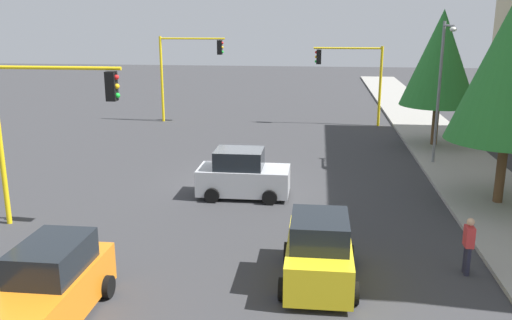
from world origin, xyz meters
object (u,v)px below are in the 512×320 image
Objects in this scene: traffic_signal_far_right at (186,62)px; street_lamp_curbside at (442,78)px; pedestrian_crossing at (468,244)px; car_orange at (52,287)px; car_silver at (243,175)px; traffic_signal_far_left at (353,69)px; tree_roadside_mid at (441,58)px; traffic_signal_near_right at (46,113)px; car_yellow at (319,252)px.

street_lamp_curbside reaches higher than traffic_signal_far_right.
street_lamp_curbside is 4.12× the size of pedestrian_crossing.
car_orange is at bearing -37.70° from street_lamp_curbside.
pedestrian_crossing is at bearing 49.58° from car_silver.
traffic_signal_far_left is at bearing 90.00° from traffic_signal_far_right.
tree_roadside_mid is at bearing 169.67° from street_lamp_curbside.
traffic_signal_near_right is 10.27m from car_yellow.
car_yellow is (23.22, -2.11, -2.89)m from traffic_signal_far_left.
traffic_signal_near_right reaches higher than pedestrian_crossing.
traffic_signal_far_right reaches higher than traffic_signal_far_left.
street_lamp_curbside is at bearing 142.30° from car_orange.
traffic_signal_near_right reaches higher than car_yellow.
traffic_signal_far_right is at bearing -158.26° from car_yellow.
traffic_signal_far_right is at bearing -159.02° from car_silver.
tree_roadside_mid is at bearing 69.12° from traffic_signal_far_right.
traffic_signal_far_left reaches higher than car_silver.
traffic_signal_far_left is 11.00m from street_lamp_curbside.
pedestrian_crossing is (22.26, 2.11, -2.88)m from traffic_signal_far_left.
car_silver and car_yellow have the same top height.
traffic_signal_far_right is at bearing -90.00° from traffic_signal_far_left.
traffic_signal_far_left is at bearing 161.87° from car_silver.
traffic_signal_far_left is 11.38m from traffic_signal_far_right.
car_orange reaches higher than pedestrian_crossing.
traffic_signal_far_right reaches higher than traffic_signal_near_right.
car_silver is at bearing 20.98° from traffic_signal_far_right.
car_yellow is (12.83, -5.67, -3.45)m from street_lamp_curbside.
tree_roadside_mid is 2.05× the size of car_silver.
traffic_signal_far_left is 22.54m from pedestrian_crossing.
car_yellow is at bearing -23.84° from street_lamp_curbside.
pedestrian_crossing is at bearing 102.88° from car_yellow.
pedestrian_crossing is (-3.72, 10.60, 0.01)m from car_orange.
car_yellow is at bearing 70.75° from traffic_signal_near_right.
pedestrian_crossing is at bearing 109.36° from car_orange.
traffic_signal_near_right reaches higher than car_silver.
traffic_signal_near_right is (20.00, -11.34, 0.25)m from traffic_signal_far_left.
traffic_signal_near_right is 7.94m from car_silver.
car_orange is (25.98, 2.88, -3.27)m from traffic_signal_far_right.
traffic_signal_far_right is 16.86m from tree_roadside_mid.
car_silver is at bearing -156.61° from car_yellow.
street_lamp_curbside reaches higher than car_yellow.
traffic_signal_far_left is 0.93× the size of traffic_signal_near_right.
tree_roadside_mid reaches higher than car_silver.
tree_roadside_mid reaches higher than car_orange.
traffic_signal_near_right is 3.35× the size of pedestrian_crossing.
car_orange is 2.44× the size of pedestrian_crossing.
pedestrian_crossing is (11.87, -1.45, -3.44)m from street_lamp_curbside.
car_orange is (25.98, -8.49, -2.89)m from traffic_signal_far_left.
traffic_signal_far_right is 0.78× the size of tree_roadside_mid.
street_lamp_curbside is 4.51m from tree_roadside_mid.
traffic_signal_far_left is 1.28× the size of car_orange.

